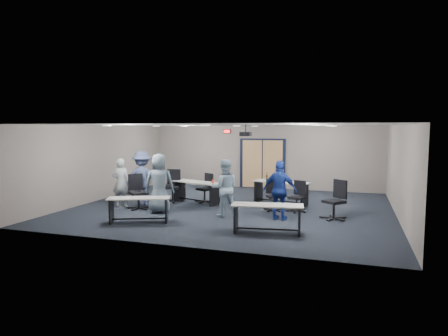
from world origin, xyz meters
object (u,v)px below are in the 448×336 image
(table_front_left, at_px, (139,205))
(person_navy, at_px, (280,190))
(table_back_right, at_px, (281,188))
(person_gray, at_px, (121,183))
(table_front_right, at_px, (267,214))
(person_lightblue, at_px, (224,188))
(chair_back_a, at_px, (173,186))
(person_plaid, at_px, (159,183))
(chair_back_b, at_px, (205,188))
(chair_loose_right, at_px, (334,200))
(chair_loose_left, at_px, (138,192))
(chair_back_d, at_px, (297,197))
(person_back, at_px, (142,178))
(table_back_left, at_px, (197,188))
(chair_back_c, at_px, (274,195))

(table_front_left, height_order, person_navy, person_navy)
(table_back_right, height_order, person_gray, person_gray)
(table_front_right, bearing_deg, person_lightblue, 128.65)
(chair_back_a, bearing_deg, person_plaid, -90.09)
(chair_back_b, relative_size, person_navy, 0.60)
(table_front_right, bearing_deg, chair_loose_right, 44.76)
(chair_back_a, relative_size, chair_loose_left, 1.01)
(table_front_left, height_order, chair_back_d, chair_back_d)
(table_front_right, distance_m, person_lightblue, 2.20)
(person_gray, bearing_deg, person_navy, 166.77)
(person_gray, xyz_separation_m, person_back, (0.48, 0.54, 0.11))
(table_back_left, height_order, person_lightblue, person_lightblue)
(chair_back_b, bearing_deg, person_plaid, -81.12)
(person_plaid, relative_size, person_back, 1.00)
(chair_back_b, xyz_separation_m, person_gray, (-2.28, -1.70, 0.30))
(chair_back_d, height_order, person_navy, person_navy)
(table_front_left, relative_size, person_navy, 1.05)
(table_front_left, distance_m, table_back_left, 3.17)
(chair_back_a, distance_m, person_back, 1.17)
(chair_back_a, bearing_deg, table_front_right, -50.14)
(person_lightblue, distance_m, person_navy, 1.64)
(table_front_left, height_order, person_lightblue, person_lightblue)
(table_front_right, xyz_separation_m, chair_loose_right, (1.50, 2.02, 0.08))
(chair_back_c, relative_size, chair_back_d, 1.02)
(chair_back_a, bearing_deg, chair_loose_left, -121.05)
(chair_loose_right, relative_size, person_back, 0.62)
(person_navy, bearing_deg, table_back_right, -71.00)
(chair_back_b, distance_m, person_back, 2.18)
(chair_back_c, xyz_separation_m, person_plaid, (-3.30, -1.38, 0.42))
(chair_back_c, xyz_separation_m, chair_loose_left, (-4.19, -1.11, 0.07))
(person_navy, bearing_deg, chair_back_d, -94.19)
(person_gray, relative_size, person_navy, 0.96)
(table_back_left, relative_size, person_plaid, 1.06)
(chair_back_b, distance_m, person_gray, 2.86)
(chair_back_c, xyz_separation_m, person_lightblue, (-1.25, -1.24, 0.35))
(person_back, bearing_deg, table_back_left, -169.17)
(table_back_right, distance_m, person_navy, 2.42)
(person_plaid, height_order, person_back, same)
(person_gray, distance_m, person_plaid, 1.62)
(chair_back_b, relative_size, person_back, 0.55)
(table_front_left, bearing_deg, person_gray, 111.94)
(table_back_right, xyz_separation_m, person_lightblue, (-1.25, -2.39, 0.31))
(table_front_left, height_order, person_back, person_back)
(chair_back_c, xyz_separation_m, person_back, (-4.40, -0.49, 0.42))
(chair_back_b, relative_size, chair_loose_left, 0.90)
(person_plaid, bearing_deg, chair_back_a, -94.28)
(chair_back_b, distance_m, person_plaid, 2.20)
(chair_back_b, bearing_deg, chair_back_c, 13.39)
(chair_back_b, bearing_deg, table_back_right, 38.41)
(chair_back_a, xyz_separation_m, chair_loose_right, (5.55, -1.08, -0.00))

